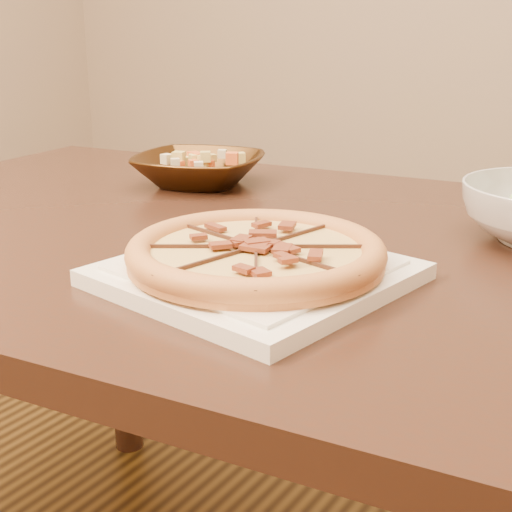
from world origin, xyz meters
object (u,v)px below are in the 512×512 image
(plate, at_px, (256,273))
(bronze_bowl, at_px, (199,170))
(pizza, at_px, (256,253))
(dining_table, at_px, (248,300))

(plate, height_order, bronze_bowl, bronze_bowl)
(pizza, xyz_separation_m, bronze_bowl, (-0.35, 0.36, -0.01))
(pizza, height_order, bronze_bowl, bronze_bowl)
(dining_table, relative_size, pizza, 5.20)
(plate, xyz_separation_m, pizza, (-0.00, 0.00, 0.02))
(plate, bearing_deg, pizza, 154.54)
(pizza, distance_m, bronze_bowl, 0.50)
(dining_table, xyz_separation_m, plate, (0.12, -0.17, 0.11))
(plate, bearing_deg, bronze_bowl, 134.48)
(dining_table, relative_size, plate, 4.54)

